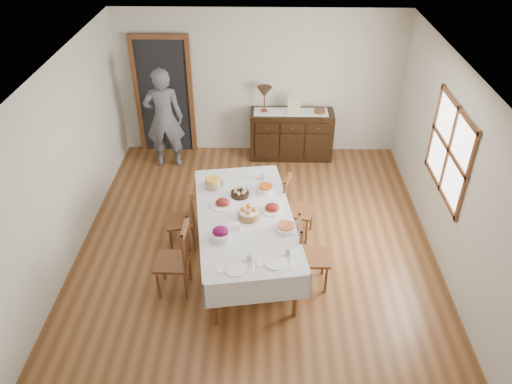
{
  "coord_description": "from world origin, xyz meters",
  "views": [
    {
      "loc": [
        0.12,
        -5.35,
        4.64
      ],
      "look_at": [
        0.0,
        0.1,
        0.95
      ],
      "focal_mm": 35.0,
      "sensor_mm": 36.0,
      "label": 1
    }
  ],
  "objects_px": {
    "chair_right_far": "(295,207)",
    "chair_left_far": "(184,217)",
    "dining_table": "(245,221)",
    "chair_right_near": "(309,254)",
    "table_lamp": "(264,93)",
    "chair_left_near": "(176,258)",
    "person": "(164,115)",
    "sideboard": "(291,135)"
  },
  "relations": [
    {
      "from": "chair_left_near",
      "to": "table_lamp",
      "type": "distance_m",
      "value": 3.7
    },
    {
      "from": "chair_right_near",
      "to": "person",
      "type": "relative_size",
      "value": 0.51
    },
    {
      "from": "chair_left_far",
      "to": "person",
      "type": "distance_m",
      "value": 2.37
    },
    {
      "from": "dining_table",
      "to": "chair_right_near",
      "type": "relative_size",
      "value": 2.58
    },
    {
      "from": "chair_left_near",
      "to": "chair_right_near",
      "type": "distance_m",
      "value": 1.65
    },
    {
      "from": "dining_table",
      "to": "sideboard",
      "type": "relative_size",
      "value": 1.71
    },
    {
      "from": "chair_right_far",
      "to": "chair_left_far",
      "type": "bearing_deg",
      "value": 115.99
    },
    {
      "from": "chair_left_near",
      "to": "chair_right_near",
      "type": "bearing_deg",
      "value": 96.08
    },
    {
      "from": "chair_left_near",
      "to": "chair_right_near",
      "type": "height_order",
      "value": "chair_left_near"
    },
    {
      "from": "chair_right_near",
      "to": "dining_table",
      "type": "bearing_deg",
      "value": 65.21
    },
    {
      "from": "chair_right_near",
      "to": "sideboard",
      "type": "bearing_deg",
      "value": 0.53
    },
    {
      "from": "chair_right_far",
      "to": "dining_table",
      "type": "bearing_deg",
      "value": 149.97
    },
    {
      "from": "dining_table",
      "to": "chair_right_far",
      "type": "bearing_deg",
      "value": 35.05
    },
    {
      "from": "chair_right_near",
      "to": "sideboard",
      "type": "relative_size",
      "value": 0.66
    },
    {
      "from": "chair_left_near",
      "to": "chair_right_far",
      "type": "bearing_deg",
      "value": 128.48
    },
    {
      "from": "chair_left_far",
      "to": "person",
      "type": "xyz_separation_m",
      "value": [
        -0.62,
        2.23,
        0.49
      ]
    },
    {
      "from": "chair_right_far",
      "to": "person",
      "type": "height_order",
      "value": "person"
    },
    {
      "from": "dining_table",
      "to": "chair_right_far",
      "type": "distance_m",
      "value": 0.98
    },
    {
      "from": "dining_table",
      "to": "chair_left_near",
      "type": "distance_m",
      "value": 0.99
    },
    {
      "from": "chair_left_far",
      "to": "table_lamp",
      "type": "xyz_separation_m",
      "value": [
        1.09,
        2.58,
        0.76
      ]
    },
    {
      "from": "sideboard",
      "to": "chair_left_far",
      "type": "bearing_deg",
      "value": -121.71
    },
    {
      "from": "table_lamp",
      "to": "chair_left_near",
      "type": "bearing_deg",
      "value": -106.92
    },
    {
      "from": "chair_right_far",
      "to": "table_lamp",
      "type": "xyz_separation_m",
      "value": [
        -0.47,
        2.31,
        0.75
      ]
    },
    {
      "from": "chair_left_near",
      "to": "chair_right_far",
      "type": "xyz_separation_m",
      "value": [
        1.52,
        1.16,
        -0.03
      ]
    },
    {
      "from": "dining_table",
      "to": "chair_right_far",
      "type": "relative_size",
      "value": 2.62
    },
    {
      "from": "chair_left_near",
      "to": "sideboard",
      "type": "distance_m",
      "value": 3.79
    },
    {
      "from": "chair_left_far",
      "to": "dining_table",
      "type": "bearing_deg",
      "value": 54.16
    },
    {
      "from": "chair_right_near",
      "to": "table_lamp",
      "type": "bearing_deg",
      "value": 8.92
    },
    {
      "from": "chair_right_far",
      "to": "person",
      "type": "distance_m",
      "value": 2.97
    },
    {
      "from": "chair_left_far",
      "to": "person",
      "type": "relative_size",
      "value": 0.49
    },
    {
      "from": "chair_right_near",
      "to": "table_lamp",
      "type": "distance_m",
      "value": 3.46
    },
    {
      "from": "table_lamp",
      "to": "person",
      "type": "bearing_deg",
      "value": -168.33
    },
    {
      "from": "person",
      "to": "chair_left_far",
      "type": "bearing_deg",
      "value": 99.72
    },
    {
      "from": "chair_left_far",
      "to": "chair_right_far",
      "type": "bearing_deg",
      "value": 88.23
    },
    {
      "from": "chair_left_near",
      "to": "person",
      "type": "relative_size",
      "value": 0.53
    },
    {
      "from": "dining_table",
      "to": "table_lamp",
      "type": "distance_m",
      "value": 3.03
    },
    {
      "from": "chair_right_near",
      "to": "chair_right_far",
      "type": "xyz_separation_m",
      "value": [
        -0.12,
        1.02,
        -0.01
      ]
    },
    {
      "from": "chair_right_near",
      "to": "table_lamp",
      "type": "height_order",
      "value": "table_lamp"
    },
    {
      "from": "sideboard",
      "to": "table_lamp",
      "type": "bearing_deg",
      "value": 178.11
    },
    {
      "from": "chair_right_near",
      "to": "chair_right_far",
      "type": "height_order",
      "value": "chair_right_near"
    },
    {
      "from": "chair_left_near",
      "to": "chair_left_far",
      "type": "relative_size",
      "value": 1.08
    },
    {
      "from": "chair_left_near",
      "to": "table_lamp",
      "type": "relative_size",
      "value": 2.21
    }
  ]
}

